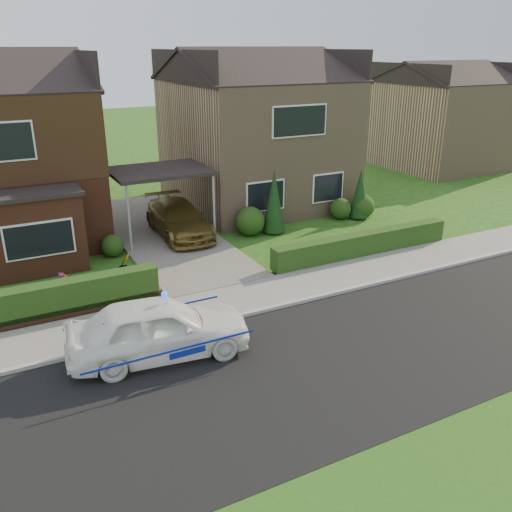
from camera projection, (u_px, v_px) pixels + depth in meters
ground at (308, 367)px, 13.22m from camera, size 120.00×120.00×0.00m
road at (308, 367)px, 13.22m from camera, size 60.00×6.00×0.02m
kerb at (251, 313)px, 15.72m from camera, size 60.00×0.16×0.12m
sidewalk at (235, 300)px, 16.59m from camera, size 60.00×2.00×0.10m
driveway at (163, 234)px, 22.28m from camera, size 3.80×12.00×0.12m
house_right at (255, 127)px, 25.94m from camera, size 7.50×8.06×7.25m
carport_link at (160, 172)px, 21.30m from camera, size 3.80×3.00×2.77m
dwarf_wall at (28, 321)px, 15.04m from camera, size 7.70×0.25×0.36m
hedge_left at (29, 324)px, 15.23m from camera, size 7.50×0.55×0.90m
hedge_right at (362, 256)px, 20.13m from camera, size 7.50×0.55×0.80m
shrub_left_mid at (68, 249)px, 18.94m from camera, size 1.32×1.32×1.32m
shrub_left_near at (112, 246)px, 19.96m from camera, size 0.84×0.84×0.84m
shrub_right_near at (250, 221)px, 22.14m from camera, size 1.20×1.20×1.20m
shrub_right_mid at (340, 209)px, 24.25m from camera, size 0.96×0.96×0.96m
shrub_right_far at (363, 206)px, 24.41m from camera, size 1.08×1.08×1.08m
conifer_a at (274, 203)px, 22.15m from camera, size 0.90×0.90×2.60m
conifer_b at (360, 195)px, 24.12m from camera, size 0.90×0.90×2.20m
neighbour_right at (440, 125)px, 34.09m from camera, size 6.50×7.00×5.20m
police_car at (159, 329)px, 13.43m from camera, size 4.14×4.70×1.70m
driveway_car at (179, 219)px, 21.86m from camera, size 2.00×4.62×1.32m
potted_plant_b at (124, 266)px, 18.22m from camera, size 0.53×0.48×0.80m
potted_plant_c at (64, 284)px, 17.00m from camera, size 0.50×0.50×0.68m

